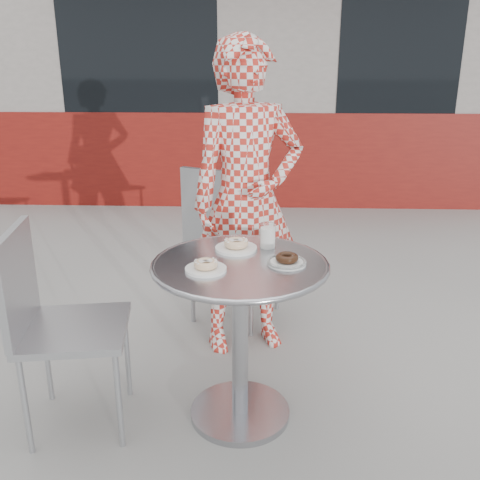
{
  "coord_description": "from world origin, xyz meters",
  "views": [
    {
      "loc": [
        0.05,
        -2.01,
        1.55
      ],
      "look_at": [
        -0.04,
        0.11,
        0.82
      ],
      "focal_mm": 40.0,
      "sensor_mm": 36.0,
      "label": 1
    }
  ],
  "objects_px": {
    "plate_near": "(206,266)",
    "plate_checker": "(287,261)",
    "bistro_table": "(240,303)",
    "seated_person": "(247,201)",
    "chair_far": "(235,272)",
    "plate_far": "(236,246)",
    "chair_left": "(76,367)",
    "milk_cup": "(268,236)"
  },
  "relations": [
    {
      "from": "plate_near",
      "to": "plate_checker",
      "type": "height_order",
      "value": "same"
    },
    {
      "from": "bistro_table",
      "to": "seated_person",
      "type": "xyz_separation_m",
      "value": [
        0.01,
        0.66,
        0.27
      ]
    },
    {
      "from": "bistro_table",
      "to": "chair_far",
      "type": "bearing_deg",
      "value": 94.11
    },
    {
      "from": "seated_person",
      "to": "plate_far",
      "type": "relative_size",
      "value": 9.05
    },
    {
      "from": "bistro_table",
      "to": "plate_near",
      "type": "xyz_separation_m",
      "value": [
        -0.13,
        -0.09,
        0.2
      ]
    },
    {
      "from": "bistro_table",
      "to": "chair_left",
      "type": "height_order",
      "value": "chair_left"
    },
    {
      "from": "bistro_table",
      "to": "chair_left",
      "type": "xyz_separation_m",
      "value": [
        -0.71,
        -0.07,
        -0.29
      ]
    },
    {
      "from": "plate_far",
      "to": "plate_near",
      "type": "distance_m",
      "value": 0.27
    },
    {
      "from": "plate_near",
      "to": "milk_cup",
      "type": "bearing_deg",
      "value": 48.23
    },
    {
      "from": "bistro_table",
      "to": "milk_cup",
      "type": "xyz_separation_m",
      "value": [
        0.11,
        0.19,
        0.23
      ]
    },
    {
      "from": "chair_left",
      "to": "plate_checker",
      "type": "distance_m",
      "value": 1.02
    },
    {
      "from": "chair_far",
      "to": "milk_cup",
      "type": "distance_m",
      "value": 0.96
    },
    {
      "from": "chair_left",
      "to": "plate_checker",
      "type": "bearing_deg",
      "value": -94.38
    },
    {
      "from": "plate_near",
      "to": "plate_checker",
      "type": "distance_m",
      "value": 0.33
    },
    {
      "from": "seated_person",
      "to": "chair_far",
      "type": "bearing_deg",
      "value": 85.14
    },
    {
      "from": "plate_near",
      "to": "milk_cup",
      "type": "relative_size",
      "value": 1.48
    },
    {
      "from": "plate_near",
      "to": "plate_checker",
      "type": "bearing_deg",
      "value": 14.54
    },
    {
      "from": "seated_person",
      "to": "plate_far",
      "type": "distance_m",
      "value": 0.52
    },
    {
      "from": "chair_far",
      "to": "milk_cup",
      "type": "height_order",
      "value": "chair_far"
    },
    {
      "from": "bistro_table",
      "to": "plate_checker",
      "type": "height_order",
      "value": "plate_checker"
    },
    {
      "from": "chair_far",
      "to": "seated_person",
      "type": "distance_m",
      "value": 0.63
    },
    {
      "from": "chair_far",
      "to": "plate_near",
      "type": "distance_m",
      "value": 1.17
    },
    {
      "from": "chair_left",
      "to": "milk_cup",
      "type": "height_order",
      "value": "chair_left"
    },
    {
      "from": "plate_far",
      "to": "plate_checker",
      "type": "xyz_separation_m",
      "value": [
        0.21,
        -0.16,
        -0.01
      ]
    },
    {
      "from": "seated_person",
      "to": "milk_cup",
      "type": "height_order",
      "value": "seated_person"
    },
    {
      "from": "chair_far",
      "to": "seated_person",
      "type": "height_order",
      "value": "seated_person"
    },
    {
      "from": "plate_near",
      "to": "seated_person",
      "type": "bearing_deg",
      "value": 79.35
    },
    {
      "from": "chair_left",
      "to": "plate_far",
      "type": "distance_m",
      "value": 0.87
    },
    {
      "from": "chair_far",
      "to": "plate_checker",
      "type": "bearing_deg",
      "value": 129.15
    },
    {
      "from": "chair_far",
      "to": "seated_person",
      "type": "xyz_separation_m",
      "value": [
        0.08,
        -0.32,
        0.53
      ]
    },
    {
      "from": "seated_person",
      "to": "plate_checker",
      "type": "height_order",
      "value": "seated_person"
    },
    {
      "from": "plate_checker",
      "to": "chair_left",
      "type": "bearing_deg",
      "value": -175.89
    },
    {
      "from": "bistro_table",
      "to": "chair_far",
      "type": "xyz_separation_m",
      "value": [
        -0.07,
        0.98,
        -0.27
      ]
    },
    {
      "from": "bistro_table",
      "to": "plate_far",
      "type": "xyz_separation_m",
      "value": [
        -0.02,
        0.15,
        0.2
      ]
    },
    {
      "from": "chair_left",
      "to": "plate_near",
      "type": "distance_m",
      "value": 0.75
    },
    {
      "from": "seated_person",
      "to": "milk_cup",
      "type": "xyz_separation_m",
      "value": [
        0.1,
        -0.48,
        -0.03
      ]
    },
    {
      "from": "plate_far",
      "to": "plate_near",
      "type": "bearing_deg",
      "value": -113.89
    },
    {
      "from": "plate_checker",
      "to": "plate_near",
      "type": "bearing_deg",
      "value": -165.46
    },
    {
      "from": "chair_left",
      "to": "plate_near",
      "type": "relative_size",
      "value": 5.47
    },
    {
      "from": "bistro_table",
      "to": "plate_checker",
      "type": "xyz_separation_m",
      "value": [
        0.19,
        -0.01,
        0.2
      ]
    },
    {
      "from": "plate_near",
      "to": "milk_cup",
      "type": "xyz_separation_m",
      "value": [
        0.25,
        0.28,
        0.04
      ]
    },
    {
      "from": "chair_far",
      "to": "plate_far",
      "type": "bearing_deg",
      "value": 117.57
    }
  ]
}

